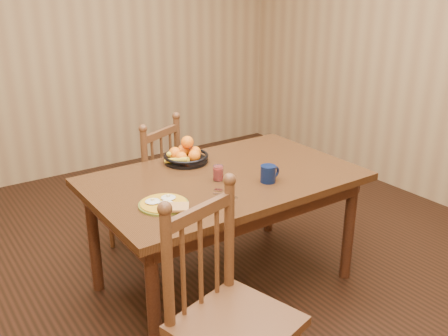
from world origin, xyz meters
TOP-DOWN VIEW (x-y plane):
  - room at (0.00, 0.00)m, footprint 4.52×5.02m
  - dining_table at (0.00, 0.00)m, footprint 1.60×1.00m
  - chair_far at (-0.17, 0.72)m, footprint 0.57×0.56m
  - chair_near at (-0.56, -0.84)m, footprint 0.57×0.55m
  - breakfast_plate at (-0.50, -0.17)m, footprint 0.26×0.31m
  - fork at (-0.16, -0.22)m, footprint 0.09×0.18m
  - spoon at (-0.56, -0.20)m, footprint 0.05×0.16m
  - coffee_mug at (0.16, -0.22)m, footprint 0.13×0.09m
  - juice_glass at (-0.07, -0.04)m, footprint 0.06×0.06m
  - fruit_bowl at (-0.07, 0.33)m, footprint 0.29×0.29m

SIDE VIEW (x-z plane):
  - chair_far at x=-0.17m, z-range -0.01..0.95m
  - chair_near at x=-0.56m, z-range -0.01..1.02m
  - dining_table at x=0.00m, z-range 0.29..1.04m
  - fork at x=-0.16m, z-range 0.75..0.76m
  - spoon at x=-0.56m, z-range 0.75..0.76m
  - breakfast_plate at x=-0.50m, z-range 0.74..0.78m
  - juice_glass at x=-0.07m, z-range 0.75..0.84m
  - fruit_bowl at x=-0.07m, z-range 0.71..0.88m
  - coffee_mug at x=0.16m, z-range 0.75..0.85m
  - room at x=0.00m, z-range -0.01..2.71m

